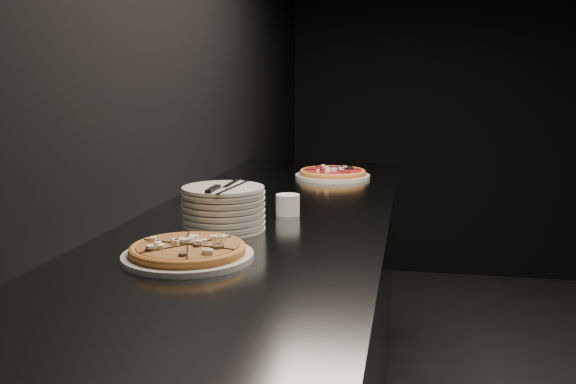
% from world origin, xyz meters
% --- Properties ---
extents(wall_left, '(0.02, 5.00, 2.80)m').
position_xyz_m(wall_left, '(-2.50, 0.00, 1.40)').
color(wall_left, black).
rests_on(wall_left, floor).
extents(counter, '(0.74, 2.44, 0.92)m').
position_xyz_m(counter, '(-2.13, 0.00, 0.46)').
color(counter, slate).
rests_on(counter, floor).
extents(pizza_mushroom, '(0.31, 0.31, 0.03)m').
position_xyz_m(pizza_mushroom, '(-2.20, -0.50, 0.94)').
color(pizza_mushroom, silver).
rests_on(pizza_mushroom, counter).
extents(pizza_tomato, '(0.32, 0.32, 0.04)m').
position_xyz_m(pizza_tomato, '(-2.02, 0.73, 0.94)').
color(pizza_tomato, silver).
rests_on(pizza_tomato, counter).
extents(plate_stack, '(0.22, 0.22, 0.12)m').
position_xyz_m(plate_stack, '(-2.20, -0.20, 0.98)').
color(plate_stack, silver).
rests_on(plate_stack, counter).
extents(cutlery, '(0.09, 0.24, 0.01)m').
position_xyz_m(cutlery, '(-2.19, -0.22, 1.04)').
color(cutlery, silver).
rests_on(cutlery, plate_stack).
extents(ramekin, '(0.07, 0.07, 0.06)m').
position_xyz_m(ramekin, '(-2.06, 0.00, 0.95)').
color(ramekin, silver).
rests_on(ramekin, counter).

